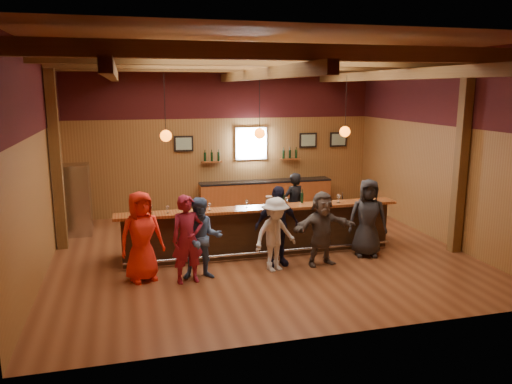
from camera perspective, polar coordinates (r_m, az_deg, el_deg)
room at (r=10.86m, az=0.33°, el=9.41°), size 9.04×9.00×4.52m
bar_counter at (r=11.39m, az=0.27°, el=-4.23°), size 6.30×1.07×1.11m
back_bar_cabinet at (r=15.04m, az=1.13°, el=-0.45°), size 4.00×0.52×0.95m
window at (r=14.90m, az=-0.57°, el=5.57°), size 0.95×0.09×0.95m
framed_pictures at (r=15.12m, az=2.64°, el=5.84°), size 5.35×0.05×0.45m
wine_shelves at (r=14.89m, az=-0.50°, el=3.90°), size 3.00×0.18×0.30m
pendant_lights at (r=10.84m, az=0.40°, el=6.73°), size 4.24×0.24×1.37m
stainless_fridge at (r=13.38m, az=-19.88°, el=-0.85°), size 0.70×0.70×1.80m
customer_orange at (r=9.84m, az=-12.96°, el=-4.96°), size 0.99×0.79×1.76m
customer_redvest at (r=9.58m, az=-7.83°, el=-5.37°), size 0.68×0.50×1.71m
customer_denim at (r=9.74m, az=-6.16°, el=-5.31°), size 0.83×0.67×1.62m
customer_white at (r=10.11m, az=2.21°, el=-4.88°), size 1.13×0.88×1.53m
customer_navy at (r=10.42m, az=2.41°, el=-3.89°), size 1.05×0.57×1.70m
customer_brown at (r=10.53m, az=7.54°, el=-4.16°), size 1.51×0.65×1.58m
customer_dark at (r=11.26m, az=12.64°, el=-2.90°), size 0.97×0.77×1.73m
bartender at (r=12.41m, az=4.33°, el=-1.52°), size 0.69×0.58×1.63m
ice_bucket at (r=10.97m, az=1.64°, el=-1.06°), size 0.21×0.21×0.23m
bottle_a at (r=11.18m, az=3.08°, el=-0.69°), size 0.08×0.08×0.36m
bottle_b at (r=11.34m, az=5.29°, el=-0.64°), size 0.07×0.07×0.31m
glass_a at (r=10.59m, az=-11.96°, el=-1.66°), size 0.08×0.08×0.19m
glass_b at (r=10.53m, az=-10.06°, el=-1.78°), size 0.07×0.07×0.17m
glass_c at (r=10.65m, az=-8.07°, el=-1.43°), size 0.09×0.09×0.19m
glass_d at (r=10.66m, az=-5.33°, el=-1.49°), size 0.07×0.07×0.16m
glass_e at (r=10.86m, az=-1.06°, el=-1.16°), size 0.08×0.08×0.17m
glass_f at (r=11.05m, az=3.53°, el=-0.84°), size 0.09×0.09×0.20m
glass_g at (r=11.33m, az=7.32°, el=-0.66°), size 0.08×0.08×0.18m
glass_h at (r=11.45m, az=9.42°, el=-0.53°), size 0.09×0.09×0.20m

